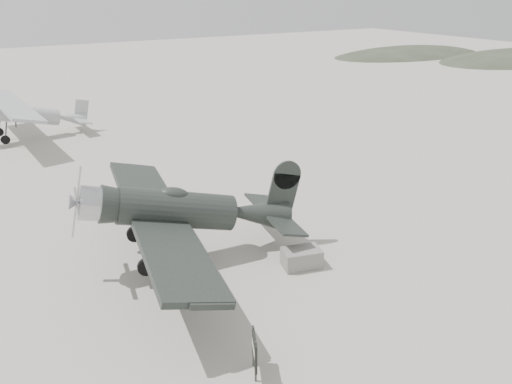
{
  "coord_description": "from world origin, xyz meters",
  "views": [
    {
      "loc": [
        -9.66,
        -15.02,
        9.72
      ],
      "look_at": [
        0.45,
        1.97,
        1.5
      ],
      "focal_mm": 35.0,
      "sensor_mm": 36.0,
      "label": 1
    }
  ],
  "objects_px": {
    "highwing_monoplane": "(22,111)",
    "equipment_block": "(302,258)",
    "lowwing_monoplane": "(187,211)",
    "sign_board": "(255,350)"
  },
  "relations": [
    {
      "from": "highwing_monoplane",
      "to": "equipment_block",
      "type": "relative_size",
      "value": 8.04
    },
    {
      "from": "lowwing_monoplane",
      "to": "highwing_monoplane",
      "type": "bearing_deg",
      "value": 107.93
    },
    {
      "from": "highwing_monoplane",
      "to": "sign_board",
      "type": "xyz_separation_m",
      "value": [
        2.06,
        -26.95,
        -1.23
      ]
    },
    {
      "from": "lowwing_monoplane",
      "to": "sign_board",
      "type": "height_order",
      "value": "lowwing_monoplane"
    },
    {
      "from": "highwing_monoplane",
      "to": "sign_board",
      "type": "height_order",
      "value": "highwing_monoplane"
    },
    {
      "from": "highwing_monoplane",
      "to": "sign_board",
      "type": "bearing_deg",
      "value": -89.69
    },
    {
      "from": "lowwing_monoplane",
      "to": "sign_board",
      "type": "bearing_deg",
      "value": -89.16
    },
    {
      "from": "lowwing_monoplane",
      "to": "sign_board",
      "type": "distance_m",
      "value": 6.77
    },
    {
      "from": "highwing_monoplane",
      "to": "sign_board",
      "type": "distance_m",
      "value": 27.06
    },
    {
      "from": "highwing_monoplane",
      "to": "lowwing_monoplane",
      "type": "bearing_deg",
      "value": -85.54
    }
  ]
}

